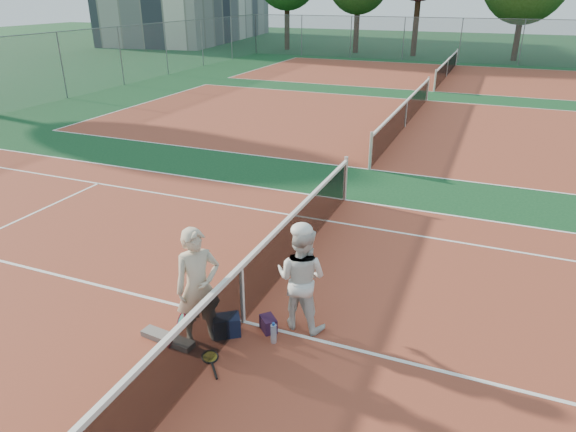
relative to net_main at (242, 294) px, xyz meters
The scene contains 17 objects.
ground 0.51m from the net_main, ahead, with size 130.00×130.00×0.00m, color #103D1E.
court_main 0.51m from the net_main, ahead, with size 23.77×10.97×0.01m, color brown.
court_far_a 13.51m from the net_main, 90.00° to the left, with size 23.77×10.97×0.01m, color brown.
court_far_b 27.00m from the net_main, 90.00° to the left, with size 23.77×10.97×0.01m, color brown.
net_main is the anchor object (origin of this frame).
net_far_a 13.50m from the net_main, 90.00° to the left, with size 0.10×10.98×1.02m, color black, non-canonical shape.
net_far_b 27.00m from the net_main, 90.00° to the left, with size 0.10×10.98×1.02m, color black, non-canonical shape.
fence_back 34.01m from the net_main, 90.00° to the left, with size 32.00×0.06×3.00m, color slate, non-canonical shape.
player_a 0.81m from the net_main, 121.56° to the right, with size 0.65×0.43×1.78m, color #C5B499.
player_b 0.94m from the net_main, 17.91° to the left, with size 0.80×0.62×1.64m, color silver.
racket_red 1.03m from the net_main, 122.75° to the right, with size 0.30×0.27×0.55m, color maroon, non-canonical shape.
racket_black_held 0.94m from the net_main, 15.08° to the left, with size 0.19×0.27×0.59m, color black, non-canonical shape.
racket_spare 1.06m from the net_main, 92.93° to the right, with size 0.60×0.27×0.03m, color black, non-canonical shape.
sports_bag_navy 0.52m from the net_main, 102.80° to the right, with size 0.39×0.27×0.31m, color black.
sports_bag_purple 0.60m from the net_main, ahead, with size 0.28×0.19×0.23m, color #27102B.
net_cover_canvas 1.26m from the net_main, 133.37° to the right, with size 0.87×0.20×0.09m, color slate.
water_bottle 0.79m from the net_main, 24.10° to the right, with size 0.09×0.09×0.30m, color #C4DEF8.
Camera 1 is at (3.14, -5.86, 4.70)m, focal length 32.00 mm.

